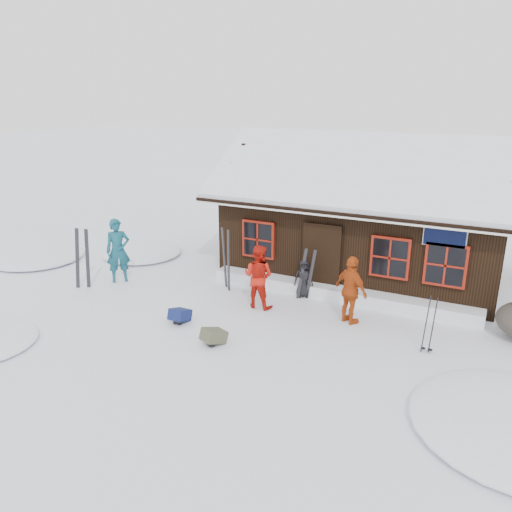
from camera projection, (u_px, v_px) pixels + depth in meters
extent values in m
plane|color=white|center=(255.00, 319.00, 12.77)|extent=(120.00, 120.00, 0.00)
cube|color=black|center=(366.00, 232.00, 16.01)|extent=(8.00, 5.00, 2.50)
cube|color=black|center=(358.00, 173.00, 14.10)|extent=(8.90, 3.14, 1.88)
cube|color=black|center=(381.00, 161.00, 16.61)|extent=(8.90, 3.14, 1.88)
cube|color=white|center=(358.00, 168.00, 14.06)|extent=(8.72, 3.07, 1.86)
cube|color=white|center=(382.00, 157.00, 16.57)|extent=(8.72, 3.07, 1.86)
cube|color=white|center=(373.00, 138.00, 15.09)|extent=(8.81, 0.22, 0.14)
cube|color=silver|center=(341.00, 214.00, 13.11)|extent=(8.90, 0.10, 0.20)
cube|color=black|center=(322.00, 260.00, 14.17)|extent=(1.00, 0.10, 2.00)
cube|color=black|center=(445.00, 235.00, 12.44)|extent=(1.00, 0.06, 0.60)
cube|color=maroon|center=(258.00, 239.00, 14.89)|extent=(1.04, 0.10, 1.14)
cube|color=black|center=(258.00, 240.00, 14.86)|extent=(0.90, 0.04, 1.00)
cube|color=maroon|center=(390.00, 257.00, 13.25)|extent=(1.04, 0.10, 1.14)
cube|color=black|center=(390.00, 258.00, 13.22)|extent=(0.90, 0.04, 1.00)
cube|color=maroon|center=(446.00, 265.00, 12.66)|extent=(1.04, 0.10, 1.14)
cube|color=black|center=(445.00, 266.00, 12.63)|extent=(0.90, 0.04, 1.00)
cube|color=white|center=(338.00, 293.00, 14.00)|extent=(7.60, 0.60, 0.35)
ellipsoid|color=white|center=(142.00, 255.00, 17.85)|extent=(2.80, 2.80, 0.34)
ellipsoid|color=white|center=(37.00, 259.00, 17.41)|extent=(3.20, 3.20, 0.38)
imported|color=#134D5E|center=(118.00, 251.00, 15.05)|extent=(0.83, 0.84, 1.96)
imported|color=red|center=(258.00, 276.00, 13.27)|extent=(0.86, 0.68, 1.74)
imported|color=#B34212|center=(351.00, 290.00, 12.31)|extent=(1.10, 0.88, 1.75)
imported|color=black|center=(304.00, 278.00, 14.02)|extent=(0.63, 0.53, 1.09)
cube|color=black|center=(77.00, 259.00, 14.59)|extent=(0.21, 0.18, 1.87)
cube|color=black|center=(87.00, 259.00, 14.56)|extent=(0.26, 0.08, 1.87)
cube|color=black|center=(224.00, 258.00, 14.66)|extent=(0.22, 0.10, 1.86)
cube|color=black|center=(229.00, 261.00, 14.41)|extent=(0.15, 0.19, 1.86)
cube|color=black|center=(302.00, 274.00, 13.89)|extent=(0.25, 0.21, 1.50)
cube|color=black|center=(311.00, 275.00, 13.86)|extent=(0.31, 0.08, 1.50)
cylinder|color=black|center=(426.00, 325.00, 10.97)|extent=(0.10, 0.12, 1.39)
cylinder|color=black|center=(433.00, 326.00, 10.91)|extent=(0.10, 0.12, 1.39)
cube|color=#121D4F|center=(180.00, 317.00, 12.55)|extent=(0.40, 0.52, 0.28)
cube|color=#474833|center=(214.00, 338.00, 11.46)|extent=(0.56, 0.63, 0.28)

